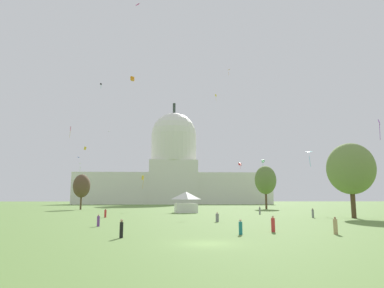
{
  "coord_description": "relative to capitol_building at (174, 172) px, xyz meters",
  "views": [
    {
      "loc": [
        -2.57,
        -27.57,
        3.48
      ],
      "look_at": [
        3.12,
        82.32,
        20.92
      ],
      "focal_mm": 32.26,
      "sensor_mm": 36.0,
      "label": 1
    }
  ],
  "objects": [
    {
      "name": "kite_blue_mid",
      "position": [
        -35.66,
        -91.56,
        -2.09
      ],
      "size": [
        1.14,
        1.33,
        0.35
      ],
      "rotation": [
        0.0,
        0.0,
        4.45
      ],
      "color": "blue"
    },
    {
      "name": "person_red_lawn_far_right",
      "position": [
        -12.35,
        -153.85,
        -19.63
      ],
      "size": [
        0.56,
        0.56,
        1.59
      ],
      "rotation": [
        0.0,
        0.0,
        0.71
      ],
      "color": "red",
      "rests_on": "ground_plane"
    },
    {
      "name": "tree_east_far",
      "position": [
        31.59,
        -102.86,
        -10.61
      ],
      "size": [
        9.36,
        10.36,
        14.61
      ],
      "color": "#4C3823",
      "rests_on": "ground_plane"
    },
    {
      "name": "kite_gold_low_b",
      "position": [
        -23.85,
        -125.88,
        -3.4
      ],
      "size": [
        0.56,
        1.09,
        0.93
      ],
      "rotation": [
        0.0,
        0.0,
        3.64
      ],
      "color": "gold"
    },
    {
      "name": "kite_white_high",
      "position": [
        -33.3,
        -44.89,
        16.78
      ],
      "size": [
        1.05,
        0.78,
        0.22
      ],
      "rotation": [
        0.0,
        0.0,
        0.04
      ],
      "color": "white"
    },
    {
      "name": "person_black_front_right",
      "position": [
        -4.33,
        -187.82,
        -19.58
      ],
      "size": [
        0.36,
        0.36,
        1.64
      ],
      "rotation": [
        0.0,
        0.0,
        4.6
      ],
      "color": "black",
      "rests_on": "ground_plane"
    },
    {
      "name": "kite_lime_low",
      "position": [
        -36.26,
        -86.04,
        -4.02
      ],
      "size": [
        1.29,
        1.67,
        2.77
      ],
      "rotation": [
        0.0,
        0.0,
        4.87
      ],
      "color": "#8CD133"
    },
    {
      "name": "person_grey_front_left",
      "position": [
        19.55,
        -142.17,
        -19.57
      ],
      "size": [
        0.53,
        0.53,
        1.71
      ],
      "rotation": [
        0.0,
        0.0,
        0.7
      ],
      "color": "gray",
      "rests_on": "ground_plane"
    },
    {
      "name": "kite_magenta_high",
      "position": [
        -8.94,
        -138.67,
        31.31
      ],
      "size": [
        1.47,
        1.55,
        0.29
      ],
      "rotation": [
        0.0,
        0.0,
        2.3
      ],
      "color": "#D1339E"
    },
    {
      "name": "ground_plane",
      "position": [
        2.91,
        -192.16,
        -20.36
      ],
      "size": [
        800.0,
        800.0,
        0.0
      ],
      "primitive_type": "plane",
      "color": "olive"
    },
    {
      "name": "kite_pink_mid",
      "position": [
        -34.55,
        -104.44,
        6.06
      ],
      "size": [
        0.57,
        0.88,
        3.84
      ],
      "rotation": [
        0.0,
        0.0,
        4.46
      ],
      "color": "pink"
    },
    {
      "name": "capitol_building",
      "position": [
        0.0,
        0.0,
        0.0
      ],
      "size": [
        120.6,
        28.83,
        65.29
      ],
      "color": "silver",
      "rests_on": "ground_plane"
    },
    {
      "name": "kite_violet_low",
      "position": [
        36.72,
        -161.59,
        -3.82
      ],
      "size": [
        0.7,
        1.1,
        3.71
      ],
      "rotation": [
        0.0,
        0.0,
        0.2
      ],
      "color": "purple"
    },
    {
      "name": "person_purple_near_tent",
      "position": [
        -9.16,
        -174.79,
        -19.67
      ],
      "size": [
        0.44,
        0.44,
        1.5
      ],
      "rotation": [
        0.0,
        0.0,
        4.38
      ],
      "color": "#703D93",
      "rests_on": "ground_plane"
    },
    {
      "name": "kite_yellow_high",
      "position": [
        21.43,
        -49.57,
        35.19
      ],
      "size": [
        0.94,
        0.43,
        3.79
      ],
      "rotation": [
        0.0,
        0.0,
        2.61
      ],
      "color": "yellow"
    },
    {
      "name": "kite_black_high",
      "position": [
        -34.59,
        -61.4,
        36.58
      ],
      "size": [
        0.89,
        0.89,
        2.48
      ],
      "rotation": [
        0.0,
        0.0,
        5.46
      ],
      "color": "black"
    },
    {
      "name": "kite_gold_low",
      "position": [
        -8.37,
        -123.02,
        -11.41
      ],
      "size": [
        0.62,
        0.97,
        3.66
      ],
      "rotation": [
        0.0,
        0.0,
        3.28
      ],
      "color": "gold"
    },
    {
      "name": "kite_red_mid",
      "position": [
        30.63,
        -62.72,
        -1.18
      ],
      "size": [
        1.42,
        1.44,
        3.02
      ],
      "rotation": [
        0.0,
        0.0,
        0.63
      ],
      "color": "red"
    },
    {
      "name": "person_red_back_right",
      "position": [
        10.8,
        -183.07,
        -19.58
      ],
      "size": [
        0.54,
        0.54,
        1.7
      ],
      "rotation": [
        0.0,
        0.0,
        2.62
      ],
      "color": "red",
      "rests_on": "ground_plane"
    },
    {
      "name": "kite_orange_high_b",
      "position": [
        22.04,
        -85.38,
        34.91
      ],
      "size": [
        1.14,
        1.41,
        2.07
      ],
      "rotation": [
        0.0,
        0.0,
        5.03
      ],
      "color": "orange"
    },
    {
      "name": "person_teal_deep_crowd",
      "position": [
        6.86,
        -185.55,
        -19.67
      ],
      "size": [
        0.48,
        0.48,
        1.48
      ],
      "rotation": [
        0.0,
        0.0,
        3.62
      ],
      "color": "#1E757A",
      "rests_on": "ground_plane"
    },
    {
      "name": "tree_east_near",
      "position": [
        32.53,
        -158.53,
        -11.51
      ],
      "size": [
        10.79,
        10.23,
        13.57
      ],
      "color": "#4C3823",
      "rests_on": "ground_plane"
    },
    {
      "name": "person_tan_near_tree_west",
      "position": [
        16.29,
        -185.67,
        -19.59
      ],
      "size": [
        0.46,
        0.46,
        1.69
      ],
      "rotation": [
        0.0,
        0.0,
        4.85
      ],
      "color": "tan",
      "rests_on": "ground_plane"
    },
    {
      "name": "tree_west_near",
      "position": [
        -29.05,
        -107.68,
        -12.93
      ],
      "size": [
        6.31,
        6.9,
        11.14
      ],
      "color": "brown",
      "rests_on": "ground_plane"
    },
    {
      "name": "person_grey_back_left",
      "position": [
        6.89,
        -166.94,
        -19.72
      ],
      "size": [
        0.66,
        0.66,
        1.45
      ],
      "rotation": [
        0.0,
        0.0,
        5.74
      ],
      "color": "gray",
      "rests_on": "ground_plane"
    },
    {
      "name": "kite_cyan_low",
      "position": [
        33.76,
        -136.61,
        -5.97
      ],
      "size": [
        1.39,
        1.24,
        3.51
      ],
      "rotation": [
        0.0,
        0.0,
        5.64
      ],
      "color": "#33BCDB"
    },
    {
      "name": "event_tent",
      "position": [
        3.32,
        -133.41,
        -17.75
      ],
      "size": [
        6.03,
        5.05,
        5.16
      ],
      "rotation": [
        0.0,
        0.0,
        0.13
      ],
      "color": "white",
      "rests_on": "ground_plane"
    },
    {
      "name": "person_grey_front_center",
      "position": [
        25.81,
        -156.6,
        -19.57
      ],
      "size": [
        0.47,
        0.47,
        1.71
      ],
      "rotation": [
        0.0,
        0.0,
        4.5
      ],
      "color": "gray",
      "rests_on": "ground_plane"
    },
    {
      "name": "kite_green_mid",
      "position": [
        36.79,
        -80.67,
        -1.72
      ],
      "size": [
        1.26,
        1.26,
        4.14
      ],
      "rotation": [
        0.0,
        0.0,
        5.51
      ],
      "color": "green"
    },
    {
      "name": "kite_orange_high",
      "position": [
        -11.71,
        -125.32,
        16.73
      ],
      "size": [
        1.16,
        1.08,
        1.24
      ],
      "rotation": [
        0.0,
        0.0,
        1.61
      ],
      "color": "orange"
    }
  ]
}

